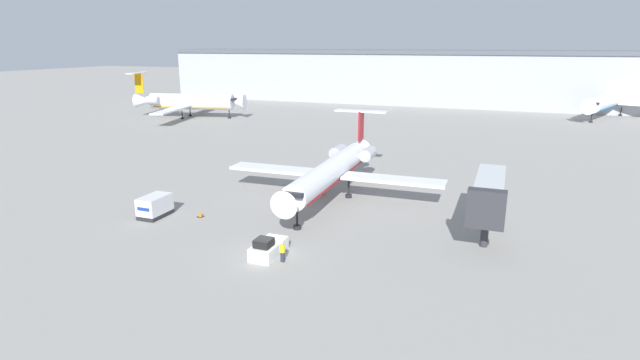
# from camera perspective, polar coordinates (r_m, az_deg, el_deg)

# --- Properties ---
(ground_plane) EXTENTS (600.00, 600.00, 0.00)m
(ground_plane) POSITION_cam_1_polar(r_m,az_deg,el_deg) (44.61, -6.28, -8.71)
(ground_plane) COLOR gray
(terminal_building) EXTENTS (180.00, 16.80, 16.22)m
(terminal_building) POSITION_cam_1_polar(r_m,az_deg,el_deg) (157.57, 14.19, 11.26)
(terminal_building) COLOR #9EA3AD
(terminal_building) RESTS_ON ground
(airplane_main) EXTENTS (26.69, 28.08, 9.10)m
(airplane_main) POSITION_cam_1_polar(r_m,az_deg,el_deg) (59.74, 1.50, 1.21)
(airplane_main) COLOR silver
(airplane_main) RESTS_ON ground
(pushback_tug) EXTENTS (2.03, 4.18, 1.88)m
(pushback_tug) POSITION_cam_1_polar(r_m,az_deg,el_deg) (44.57, -5.91, -7.73)
(pushback_tug) COLOR silver
(pushback_tug) RESTS_ON ground
(luggage_cart) EXTENTS (2.18, 3.69, 2.30)m
(luggage_cart) POSITION_cam_1_polar(r_m,az_deg,el_deg) (56.72, -18.34, -2.86)
(luggage_cart) COLOR #232326
(luggage_cart) RESTS_ON ground
(worker_near_tug) EXTENTS (0.40, 0.26, 1.83)m
(worker_near_tug) POSITION_cam_1_polar(r_m,az_deg,el_deg) (43.11, -4.31, -8.14)
(worker_near_tug) COLOR #232838
(worker_near_tug) RESTS_ON ground
(traffic_cone_left) EXTENTS (0.62, 0.62, 0.71)m
(traffic_cone_left) POSITION_cam_1_polar(r_m,az_deg,el_deg) (55.47, -13.51, -3.79)
(traffic_cone_left) COLOR black
(traffic_cone_left) RESTS_ON ground
(airplane_parked_far_left) EXTENTS (28.92, 35.28, 11.10)m
(airplane_parked_far_left) POSITION_cam_1_polar(r_m,az_deg,el_deg) (130.74, -14.80, 8.67)
(airplane_parked_far_left) COLOR silver
(airplane_parked_far_left) RESTS_ON ground
(airplane_parked_far_right) EXTENTS (32.28, 38.29, 10.95)m
(airplane_parked_far_right) POSITION_cam_1_polar(r_m,az_deg,el_deg) (150.19, 30.33, 7.89)
(airplane_parked_far_right) COLOR white
(airplane_parked_far_right) RESTS_ON ground
(jet_bridge) EXTENTS (3.20, 12.11, 6.19)m
(jet_bridge) POSITION_cam_1_polar(r_m,az_deg,el_deg) (49.68, 18.74, -1.46)
(jet_bridge) COLOR #2D2D33
(jet_bridge) RESTS_ON ground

